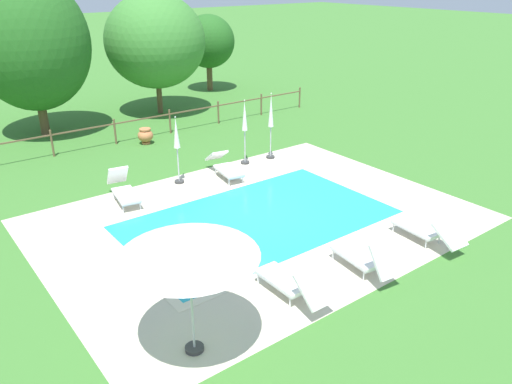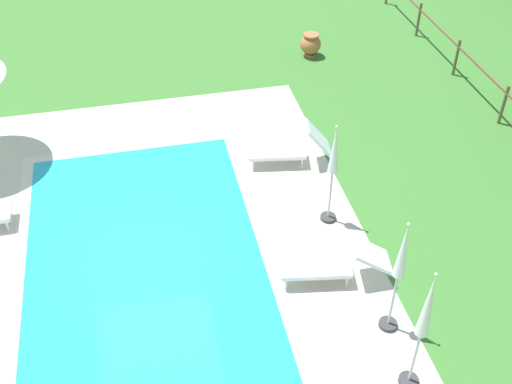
{
  "view_description": "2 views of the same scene",
  "coord_description": "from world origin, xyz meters",
  "px_view_note": "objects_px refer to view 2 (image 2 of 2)",
  "views": [
    {
      "loc": [
        -7.93,
        -10.31,
        6.52
      ],
      "look_at": [
        0.31,
        0.5,
        0.6
      ],
      "focal_mm": 35.63,
      "sensor_mm": 36.0,
      "label": 1
    },
    {
      "loc": [
        8.71,
        0.23,
        8.67
      ],
      "look_at": [
        -0.33,
        2.25,
        1.07
      ],
      "focal_mm": 44.44,
      "sensor_mm": 36.0,
      "label": 2
    }
  ],
  "objects_px": {
    "sun_lounger_north_far": "(289,148)",
    "patio_umbrella_closed_row_mid_west": "(333,163)",
    "patio_umbrella_closed_row_centre": "(400,265)",
    "sun_lounger_north_near_steps": "(331,263)",
    "patio_umbrella_closed_row_west": "(425,319)",
    "terracotta_urn_near_fence": "(311,44)"
  },
  "relations": [
    {
      "from": "sun_lounger_north_near_steps",
      "to": "patio_umbrella_closed_row_mid_west",
      "type": "distance_m",
      "value": 1.94
    },
    {
      "from": "sun_lounger_north_far",
      "to": "patio_umbrella_closed_row_mid_west",
      "type": "distance_m",
      "value": 2.34
    },
    {
      "from": "sun_lounger_north_near_steps",
      "to": "patio_umbrella_closed_row_west",
      "type": "relative_size",
      "value": 0.84
    },
    {
      "from": "patio_umbrella_closed_row_mid_west",
      "to": "patio_umbrella_closed_row_centre",
      "type": "bearing_deg",
      "value": 3.36
    },
    {
      "from": "patio_umbrella_closed_row_west",
      "to": "patio_umbrella_closed_row_mid_west",
      "type": "xyz_separation_m",
      "value": [
        -3.98,
        -0.07,
        -0.13
      ]
    },
    {
      "from": "sun_lounger_north_far",
      "to": "patio_umbrella_closed_row_mid_west",
      "type": "relative_size",
      "value": 0.84
    },
    {
      "from": "patio_umbrella_closed_row_mid_west",
      "to": "terracotta_urn_near_fence",
      "type": "height_order",
      "value": "patio_umbrella_closed_row_mid_west"
    },
    {
      "from": "patio_umbrella_closed_row_mid_west",
      "to": "patio_umbrella_closed_row_centre",
      "type": "relative_size",
      "value": 0.96
    },
    {
      "from": "patio_umbrella_closed_row_mid_west",
      "to": "terracotta_urn_near_fence",
      "type": "bearing_deg",
      "value": 166.61
    },
    {
      "from": "sun_lounger_north_near_steps",
      "to": "patio_umbrella_closed_row_centre",
      "type": "xyz_separation_m",
      "value": [
        1.3,
        0.62,
        1.12
      ]
    },
    {
      "from": "sun_lounger_north_near_steps",
      "to": "terracotta_urn_near_fence",
      "type": "xyz_separation_m",
      "value": [
        -8.54,
        2.12,
        0.0
      ]
    },
    {
      "from": "sun_lounger_north_near_steps",
      "to": "sun_lounger_north_far",
      "type": "relative_size",
      "value": 1.08
    },
    {
      "from": "patio_umbrella_closed_row_mid_west",
      "to": "patio_umbrella_closed_row_centre",
      "type": "xyz_separation_m",
      "value": [
        2.86,
        0.17,
        0.06
      ]
    },
    {
      "from": "sun_lounger_north_far",
      "to": "terracotta_urn_near_fence",
      "type": "height_order",
      "value": "sun_lounger_north_far"
    },
    {
      "from": "terracotta_urn_near_fence",
      "to": "patio_umbrella_closed_row_west",
      "type": "bearing_deg",
      "value": -8.29
    },
    {
      "from": "sun_lounger_north_near_steps",
      "to": "patio_umbrella_closed_row_centre",
      "type": "height_order",
      "value": "patio_umbrella_closed_row_centre"
    },
    {
      "from": "sun_lounger_north_far",
      "to": "patio_umbrella_closed_row_west",
      "type": "distance_m",
      "value": 6.18
    },
    {
      "from": "patio_umbrella_closed_row_west",
      "to": "patio_umbrella_closed_row_centre",
      "type": "relative_size",
      "value": 1.05
    },
    {
      "from": "sun_lounger_north_far",
      "to": "patio_umbrella_closed_row_mid_west",
      "type": "height_order",
      "value": "patio_umbrella_closed_row_mid_west"
    },
    {
      "from": "sun_lounger_north_near_steps",
      "to": "patio_umbrella_closed_row_mid_west",
      "type": "xyz_separation_m",
      "value": [
        -1.56,
        0.45,
        1.06
      ]
    },
    {
      "from": "patio_umbrella_closed_row_west",
      "to": "patio_umbrella_closed_row_mid_west",
      "type": "relative_size",
      "value": 1.09
    },
    {
      "from": "patio_umbrella_closed_row_centre",
      "to": "patio_umbrella_closed_row_mid_west",
      "type": "bearing_deg",
      "value": -176.64
    }
  ]
}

